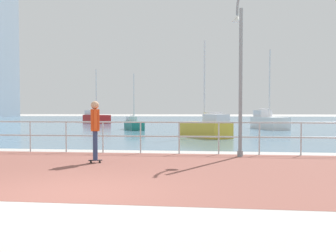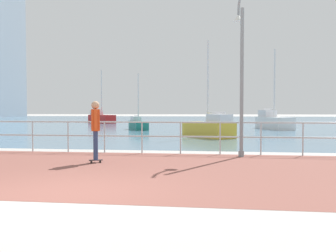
{
  "view_description": "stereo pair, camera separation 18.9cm",
  "coord_description": "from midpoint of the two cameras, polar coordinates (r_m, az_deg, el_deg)",
  "views": [
    {
      "loc": [
        2.75,
        -6.88,
        1.54
      ],
      "look_at": [
        1.35,
        4.19,
        1.1
      ],
      "focal_mm": 41.93,
      "sensor_mm": 36.0,
      "label": 1
    },
    {
      "loc": [
        2.93,
        -6.86,
        1.54
      ],
      "look_at": [
        1.35,
        4.19,
        1.1
      ],
      "focal_mm": 41.93,
      "sensor_mm": 36.0,
      "label": 2
    }
  ],
  "objects": [
    {
      "name": "ground",
      "position": [
        46.98,
        4.68,
        0.38
      ],
      "size": [
        220.0,
        220.0,
        0.0
      ],
      "primitive_type": "plane",
      "color": "#ADAAA5"
    },
    {
      "name": "brick_paving",
      "position": [
        10.52,
        -7.64,
        -6.16
      ],
      "size": [
        28.0,
        7.68,
        0.01
      ],
      "primitive_type": "cube",
      "color": "brown",
      "rests_on": "ground"
    },
    {
      "name": "harbor_water",
      "position": [
        58.94,
        5.39,
        0.76
      ],
      "size": [
        180.0,
        88.0,
        0.0
      ],
      "primitive_type": "cube",
      "color": "slate",
      "rests_on": "ground"
    },
    {
      "name": "waterfront_railing",
      "position": [
        14.16,
        -3.43,
        -0.77
      ],
      "size": [
        25.25,
        0.06,
        1.15
      ],
      "color": "#B2BCC1",
      "rests_on": "ground"
    },
    {
      "name": "lamppost",
      "position": [
        13.51,
        10.93,
        8.63
      ],
      "size": [
        0.38,
        0.81,
        5.51
      ],
      "color": "gray",
      "rests_on": "ground"
    },
    {
      "name": "skateboarder",
      "position": [
        11.68,
        -10.04,
        0.06
      ],
      "size": [
        0.41,
        0.55,
        1.82
      ],
      "color": "black",
      "rests_on": "ground"
    },
    {
      "name": "sailboat_blue",
      "position": [
        33.79,
        15.2,
        0.64
      ],
      "size": [
        2.78,
        4.92,
        6.6
      ],
      "color": "white",
      "rests_on": "ground"
    },
    {
      "name": "sailboat_gray",
      "position": [
        49.02,
        -9.6,
        1.17
      ],
      "size": [
        4.31,
        4.32,
        6.55
      ],
      "color": "#B21E1E",
      "rests_on": "ground"
    },
    {
      "name": "sailboat_ivory",
      "position": [
        31.62,
        -4.21,
        0.25
      ],
      "size": [
        2.23,
        3.33,
        4.5
      ],
      "color": "#197266",
      "rests_on": "ground"
    },
    {
      "name": "sailboat_red",
      "position": [
        22.86,
        6.23,
        -0.27
      ],
      "size": [
        3.28,
        3.99,
        5.61
      ],
      "color": "gold",
      "rests_on": "ground"
    }
  ]
}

